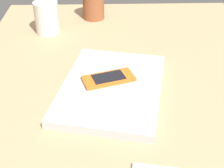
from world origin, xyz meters
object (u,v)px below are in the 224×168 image
object	(u,v)px
cell_phone_on_laptop	(109,78)
coffee_mug	(47,17)
pen_cup	(93,4)
laptop_closed	(112,88)

from	to	relation	value
cell_phone_on_laptop	coffee_mug	size ratio (longest dim) A/B	1.18
cell_phone_on_laptop	pen_cup	world-z (taller)	pen_cup
laptop_closed	pen_cup	size ratio (longest dim) A/B	3.09
pen_cup	coffee_mug	size ratio (longest dim) A/B	0.91
pen_cup	cell_phone_on_laptop	bearing A→B (deg)	-174.29
coffee_mug	pen_cup	bearing A→B (deg)	-52.67
pen_cup	coffee_mug	bearing A→B (deg)	127.33
pen_cup	coffee_mug	distance (cm)	17.56
pen_cup	laptop_closed	bearing A→B (deg)	-173.54
laptop_closed	cell_phone_on_laptop	size ratio (longest dim) A/B	2.37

